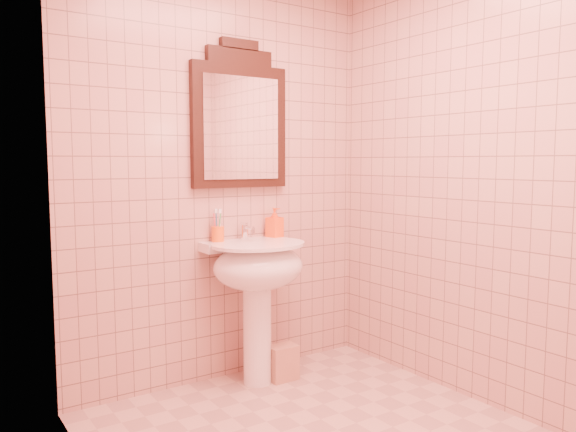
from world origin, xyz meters
TOP-DOWN VIEW (x-y plane):
  - back_wall at (0.00, 1.10)m, footprint 2.00×0.02m
  - pedestal_sink at (0.10, 0.87)m, footprint 0.58×0.58m
  - faucet at (0.10, 1.01)m, footprint 0.04×0.16m
  - mirror at (0.10, 1.07)m, footprint 0.64×0.06m
  - toothbrush_cup at (-0.07, 1.05)m, footprint 0.08×0.08m
  - soap_dispenser at (0.33, 1.03)m, footprint 0.10×0.11m
  - towel at (0.26, 0.84)m, footprint 0.18×0.12m

SIDE VIEW (x-z plane):
  - towel at x=0.26m, z-range 0.00..0.22m
  - pedestal_sink at x=0.10m, z-range 0.23..1.09m
  - toothbrush_cup at x=-0.07m, z-range 0.82..1.00m
  - faucet at x=0.10m, z-range 0.87..0.97m
  - soap_dispenser at x=0.33m, z-range 0.86..1.05m
  - back_wall at x=0.00m, z-range 0.00..2.50m
  - mirror at x=0.10m, z-range 1.15..2.04m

